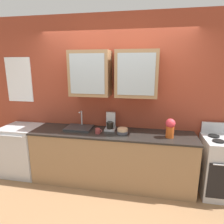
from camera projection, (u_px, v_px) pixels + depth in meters
name	position (u px, v px, depth m)	size (l,w,h in m)	color
ground_plane	(112.00, 181.00, 3.36)	(10.00, 10.00, 0.00)	#936B47
back_wall_unit	(115.00, 94.00, 3.32)	(4.69, 0.48, 2.76)	#993D28
counter	(112.00, 158.00, 3.26)	(2.64, 0.63, 0.89)	#93704C
stove_range	(222.00, 167.00, 2.95)	(0.59, 0.61, 1.07)	silver
sink_faucet	(79.00, 127.00, 3.34)	(0.44, 0.35, 0.28)	#2D2D30
bowl_stack	(122.00, 131.00, 3.09)	(0.17, 0.17, 0.09)	#4C4C54
vase	(170.00, 127.00, 2.90)	(0.14, 0.14, 0.29)	#BF4C19
cup_near_sink	(98.00, 131.00, 3.09)	(0.11, 0.07, 0.08)	#993838
dishwasher	(23.00, 150.00, 3.55)	(0.62, 0.62, 0.89)	silver
coffee_maker	(111.00, 123.00, 3.28)	(0.17, 0.20, 0.29)	#B7B7BC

